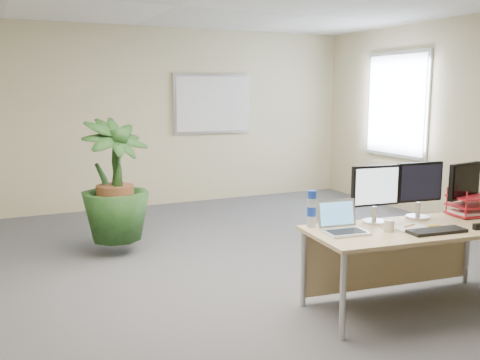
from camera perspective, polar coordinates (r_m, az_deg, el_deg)
name	(u,v)px	position (r m, az deg, el deg)	size (l,w,h in m)	color
floor	(258,294)	(4.77, 1.96, -12.07)	(8.00, 8.00, 0.00)	#4E4E54
back_wall	(137,118)	(8.21, -10.89, 6.50)	(7.00, 0.04, 2.70)	beige
whiteboard	(212,104)	(8.55, -2.98, 8.11)	(1.30, 0.04, 0.95)	#B5B6BB
window	(396,105)	(8.32, 16.33, 7.71)	(0.04, 1.30, 1.55)	#B5B6BB
desk	(407,241)	(4.62, 17.40, -6.25)	(1.82, 0.92, 0.67)	tan
floor_plant	(115,185)	(5.89, -13.22, -0.57)	(0.84, 0.84, 1.50)	#163413
monitor_left	(375,190)	(4.51, 14.23, -1.06)	(0.43, 0.20, 0.48)	#B4B4B9
monitor_right	(419,186)	(4.78, 18.58, -0.65)	(0.44, 0.20, 0.48)	#B4B4B9
monitor_dark	(464,185)	(5.06, 22.81, -0.51)	(0.41, 0.19, 0.46)	#B4B4B9
laptop	(342,224)	(4.22, 10.80, -4.64)	(0.36, 0.32, 0.23)	silver
keyboard	(437,231)	(4.40, 20.25, -5.12)	(0.47, 0.16, 0.03)	black
coffee_mug	(389,226)	(4.32, 15.59, -4.71)	(0.11, 0.08, 0.09)	white
spiral_notebook	(410,228)	(4.46, 17.71, -4.87)	(0.28, 0.21, 0.01)	silver
orange_pen	(410,226)	(4.49, 17.65, -4.65)	(0.01, 0.01, 0.14)	#D16017
yellow_highlighter	(433,226)	(4.56, 19.94, -4.65)	(0.02, 0.02, 0.13)	yellow
water_bottle	(312,210)	(4.31, 7.65, -3.14)	(0.08, 0.08, 0.30)	#AFC0CD
letter_tray	(471,207)	(5.09, 23.41, -2.65)	(0.38, 0.30, 0.17)	#AC1521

